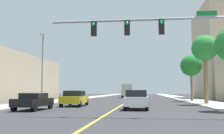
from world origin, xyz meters
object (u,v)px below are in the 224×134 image
(palm_far, at_px, (191,66))
(car_silver, at_px, (142,95))
(car_black, at_px, (34,101))
(delivery_truck, at_px, (127,90))
(traffic_signal_mast, at_px, (176,36))
(car_yellow, at_px, (75,98))
(car_blue, at_px, (140,95))
(street_lamp, at_px, (42,64))
(palm_mid, at_px, (205,49))
(car_white, at_px, (136,99))

(palm_far, height_order, car_silver, palm_far)
(car_black, relative_size, delivery_truck, 0.56)
(traffic_signal_mast, relative_size, palm_far, 1.75)
(traffic_signal_mast, relative_size, car_yellow, 2.46)
(car_blue, bearing_deg, car_black, -105.67)
(street_lamp, distance_m, car_yellow, 5.34)
(car_blue, xyz_separation_m, delivery_truck, (-3.22, 10.71, 0.91))
(car_yellow, relative_size, car_silver, 1.12)
(street_lamp, height_order, car_black, street_lamp)
(traffic_signal_mast, bearing_deg, car_yellow, 130.02)
(car_yellow, bearing_deg, car_blue, 74.92)
(street_lamp, xyz_separation_m, palm_mid, (17.06, 2.65, 1.67))
(car_yellow, distance_m, delivery_truck, 36.24)
(car_white, xyz_separation_m, delivery_truck, (-3.33, 39.98, 0.85))
(palm_mid, distance_m, car_black, 18.44)
(palm_mid, relative_size, car_silver, 1.79)
(car_silver, bearing_deg, traffic_signal_mast, -86.30)
(traffic_signal_mast, xyz_separation_m, car_yellow, (-8.50, 10.13, -3.78))
(palm_mid, height_order, palm_far, palm_mid)
(street_lamp, bearing_deg, delivery_truck, 79.26)
(car_white, bearing_deg, traffic_signal_mast, -68.99)
(traffic_signal_mast, relative_size, palm_mid, 1.54)
(palm_mid, height_order, car_blue, palm_mid)
(traffic_signal_mast, xyz_separation_m, car_white, (-2.42, 6.27, -3.77))
(car_yellow, xyz_separation_m, car_silver, (6.28, 32.60, -0.05))
(car_black, bearing_deg, palm_far, -128.65)
(street_lamp, relative_size, car_blue, 1.67)
(car_blue, bearing_deg, traffic_signal_mast, -87.60)
(car_white, bearing_deg, car_silver, 89.57)
(car_white, relative_size, car_silver, 1.01)
(car_black, bearing_deg, car_yellow, -106.87)
(car_white, bearing_deg, palm_mid, 47.28)
(palm_far, distance_m, delivery_truck, 25.75)
(palm_mid, bearing_deg, car_blue, 108.56)
(palm_far, distance_m, car_silver, 21.38)
(traffic_signal_mast, height_order, car_black, traffic_signal_mast)
(palm_mid, bearing_deg, traffic_signal_mast, -108.53)
(palm_mid, bearing_deg, street_lamp, -171.18)
(traffic_signal_mast, bearing_deg, street_lamp, 137.40)
(palm_mid, distance_m, car_silver, 29.99)
(traffic_signal_mast, distance_m, car_white, 7.70)
(car_black, bearing_deg, delivery_truck, -95.59)
(car_white, bearing_deg, car_blue, 90.08)
(street_lamp, bearing_deg, car_yellow, -17.83)
(traffic_signal_mast, xyz_separation_m, palm_far, (4.79, 22.99, 0.45))
(traffic_signal_mast, relative_size, car_silver, 2.75)
(car_black, bearing_deg, street_lamp, -72.15)
(car_blue, bearing_deg, car_white, -91.46)
(palm_mid, bearing_deg, delivery_truck, 107.96)
(delivery_truck, bearing_deg, car_yellow, -96.40)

